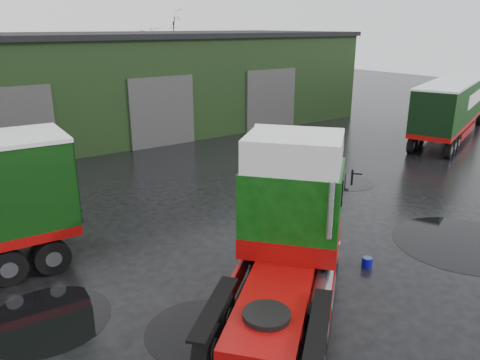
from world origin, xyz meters
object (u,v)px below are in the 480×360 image
hero_tractor (281,236)px  lorry_right (450,110)px  warehouse (122,82)px  wash_bucket (367,262)px  tree_back_b (163,59)px

hero_tractor → lorry_right: 21.86m
warehouse → lorry_right: warehouse is taller
lorry_right → wash_bucket: bearing=-85.7°
tree_back_b → wash_bucket: bearing=-106.4°
wash_bucket → tree_back_b: (9.62, 32.69, 3.60)m
warehouse → wash_bucket: bearing=-94.1°
warehouse → hero_tractor: 23.61m
warehouse → lorry_right: 21.05m
hero_tractor → tree_back_b: 35.59m
wash_bucket → tree_back_b: size_ratio=0.04×
hero_tractor → tree_back_b: (13.23, 33.00, 1.66)m
wash_bucket → tree_back_b: tree_back_b is taller
lorry_right → tree_back_b: tree_back_b is taller
hero_tractor → warehouse: bearing=126.4°
wash_bucket → lorry_right: bearing=25.6°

